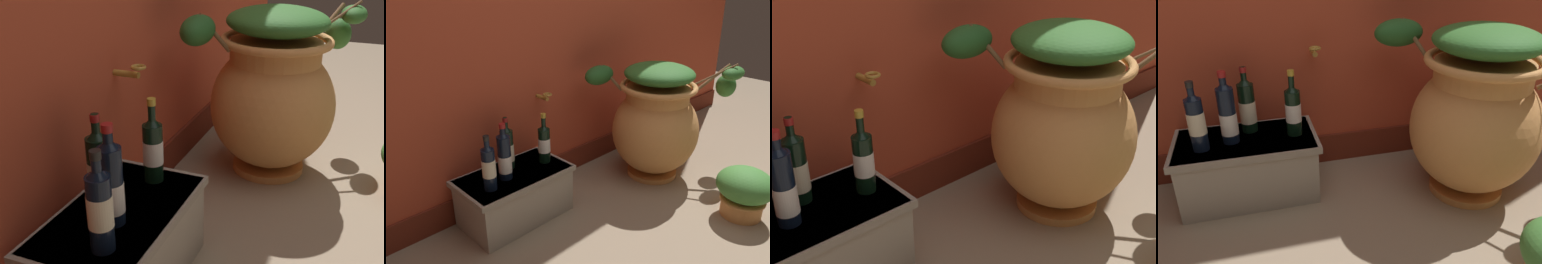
{
  "view_description": "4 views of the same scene",
  "coord_description": "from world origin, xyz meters",
  "views": [
    {
      "loc": [
        -1.61,
        0.21,
        1.12
      ],
      "look_at": [
        -0.11,
        0.81,
        0.42
      ],
      "focal_mm": 44.94,
      "sensor_mm": 36.0,
      "label": 1
    },
    {
      "loc": [
        -1.62,
        -0.75,
        1.38
      ],
      "look_at": [
        -0.05,
        0.84,
        0.43
      ],
      "focal_mm": 37.11,
      "sensor_mm": 36.0,
      "label": 2
    },
    {
      "loc": [
        -1.02,
        -0.45,
        1.25
      ],
      "look_at": [
        0.05,
        0.75,
        0.46
      ],
      "focal_mm": 47.27,
      "sensor_mm": 36.0,
      "label": 3
    },
    {
      "loc": [
        -0.45,
        -0.69,
        1.08
      ],
      "look_at": [
        -0.03,
        0.83,
        0.29
      ],
      "focal_mm": 35.63,
      "sensor_mm": 36.0,
      "label": 4
    }
  ],
  "objects": [
    {
      "name": "wine_bottle_back",
      "position": [
        -0.69,
        0.85,
        0.43
      ],
      "size": [
        0.07,
        0.07,
        0.3
      ],
      "color": "black",
      "rests_on": "stone_ledge"
    },
    {
      "name": "wine_bottle_middle",
      "position": [
        -0.48,
        0.98,
        0.42
      ],
      "size": [
        0.08,
        0.08,
        0.31
      ],
      "color": "black",
      "rests_on": "stone_ledge"
    },
    {
      "name": "wine_bottle_left",
      "position": [
        -0.28,
        0.89,
        0.42
      ],
      "size": [
        0.07,
        0.07,
        0.3
      ],
      "color": "black",
      "rests_on": "stone_ledge"
    },
    {
      "name": "wine_bottle_right",
      "position": [
        -0.56,
        0.88,
        0.43
      ],
      "size": [
        0.07,
        0.07,
        0.32
      ],
      "color": "black",
      "rests_on": "stone_ledge"
    },
    {
      "name": "terracotta_urn",
      "position": [
        0.51,
        0.65,
        0.41
      ],
      "size": [
        0.99,
        0.68,
        0.79
      ],
      "color": "#D68E4C",
      "rests_on": "ground_plane"
    },
    {
      "name": "potted_shrub",
      "position": [
        0.46,
        -0.02,
        0.16
      ],
      "size": [
        0.31,
        0.33,
        0.3
      ],
      "color": "#D68E4C",
      "rests_on": "ground_plane"
    },
    {
      "name": "stone_ledge",
      "position": [
        -0.5,
        0.9,
        0.16
      ],
      "size": [
        0.64,
        0.36,
        0.29
      ],
      "color": "#9E9384",
      "rests_on": "ground_plane"
    },
    {
      "name": "ground_plane",
      "position": [
        0.0,
        0.0,
        0.0
      ],
      "size": [
        7.0,
        7.0,
        0.0
      ],
      "primitive_type": "plane",
      "color": "gray"
    }
  ]
}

